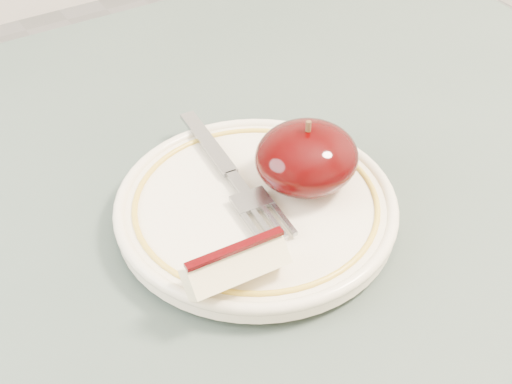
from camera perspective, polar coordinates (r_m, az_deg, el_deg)
plate at (r=0.52m, az=0.00°, el=-1.16°), size 0.21×0.21×0.02m
apple_half at (r=0.52m, az=4.07°, el=2.78°), size 0.08×0.07×0.06m
apple_wedge at (r=0.45m, az=-1.65°, el=-5.92°), size 0.07×0.03×0.03m
fork at (r=0.54m, az=-1.96°, el=1.42°), size 0.03×0.17×0.00m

